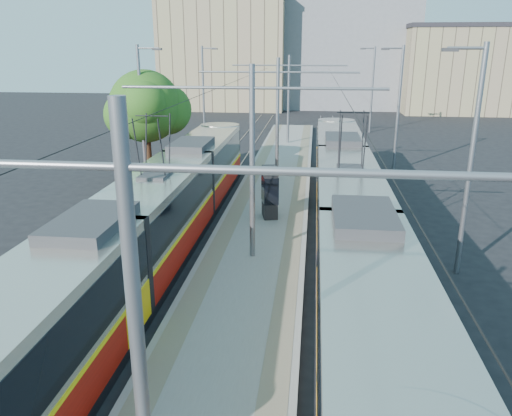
# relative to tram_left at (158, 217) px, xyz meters

# --- Properties ---
(ground) EXTENTS (160.00, 160.00, 0.00)m
(ground) POSITION_rel_tram_left_xyz_m (3.60, -7.98, -1.71)
(ground) COLOR black
(ground) RESTS_ON ground
(platform) EXTENTS (4.00, 50.00, 0.30)m
(platform) POSITION_rel_tram_left_xyz_m (3.60, 9.02, -1.56)
(platform) COLOR gray
(platform) RESTS_ON ground
(tactile_strip_left) EXTENTS (0.70, 50.00, 0.01)m
(tactile_strip_left) POSITION_rel_tram_left_xyz_m (2.15, 9.02, -1.40)
(tactile_strip_left) COLOR gray
(tactile_strip_left) RESTS_ON platform
(tactile_strip_right) EXTENTS (0.70, 50.00, 0.01)m
(tactile_strip_right) POSITION_rel_tram_left_xyz_m (5.05, 9.02, -1.40)
(tactile_strip_right) COLOR gray
(tactile_strip_right) RESTS_ON platform
(rails) EXTENTS (8.71, 70.00, 0.03)m
(rails) POSITION_rel_tram_left_xyz_m (3.60, 9.02, -1.69)
(rails) COLOR gray
(rails) RESTS_ON ground
(tram_left) EXTENTS (2.43, 27.88, 5.50)m
(tram_left) POSITION_rel_tram_left_xyz_m (0.00, 0.00, 0.00)
(tram_left) COLOR black
(tram_left) RESTS_ON ground
(tram_right) EXTENTS (2.43, 30.30, 5.50)m
(tram_right) POSITION_rel_tram_left_xyz_m (7.20, 1.80, 0.15)
(tram_right) COLOR black
(tram_right) RESTS_ON ground
(catenary) EXTENTS (9.20, 70.00, 7.00)m
(catenary) POSITION_rel_tram_left_xyz_m (3.60, 6.18, 2.81)
(catenary) COLOR slate
(catenary) RESTS_ON platform
(street_lamps) EXTENTS (15.18, 38.22, 8.00)m
(street_lamps) POSITION_rel_tram_left_xyz_m (3.60, 13.02, 2.47)
(street_lamps) COLOR slate
(street_lamps) RESTS_ON ground
(shelter) EXTENTS (0.90, 1.20, 2.38)m
(shelter) POSITION_rel_tram_left_xyz_m (3.84, 4.63, -0.16)
(shelter) COLOR black
(shelter) RESTS_ON platform
(tree) EXTENTS (4.60, 4.25, 6.68)m
(tree) POSITION_rel_tram_left_xyz_m (-3.72, 11.16, 2.80)
(tree) COLOR #382314
(tree) RESTS_ON ground
(building_left) EXTENTS (16.32, 12.24, 14.41)m
(building_left) POSITION_rel_tram_left_xyz_m (-6.40, 52.02, 5.50)
(building_left) COLOR gray
(building_left) RESTS_ON ground
(building_centre) EXTENTS (18.36, 14.28, 15.19)m
(building_centre) POSITION_rel_tram_left_xyz_m (9.60, 56.02, 5.90)
(building_centre) COLOR gray
(building_centre) RESTS_ON ground
(building_right) EXTENTS (14.28, 10.20, 10.63)m
(building_right) POSITION_rel_tram_left_xyz_m (23.60, 50.02, 3.61)
(building_right) COLOR gray
(building_right) RESTS_ON ground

